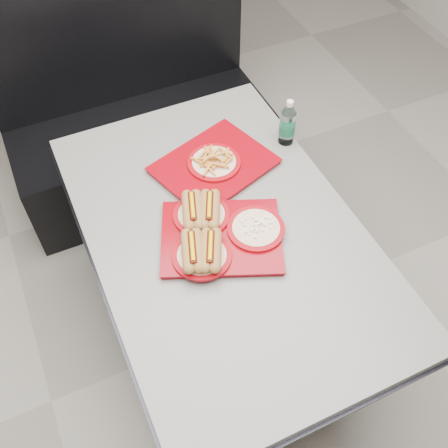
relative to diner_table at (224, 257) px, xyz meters
name	(u,v)px	position (x,y,z in m)	size (l,w,h in m)	color
ground	(224,329)	(0.00, 0.00, -0.58)	(6.00, 6.00, 0.00)	gray
diner_table	(224,257)	(0.00, 0.00, 0.00)	(0.92, 1.42, 0.75)	black
booth_bench	(136,119)	(0.00, 1.09, -0.18)	(1.30, 0.57, 1.35)	black
tray_near	(216,233)	(-0.04, -0.03, 0.20)	(0.50, 0.45, 0.09)	maroon
tray_far	(214,164)	(0.09, 0.29, 0.19)	(0.50, 0.44, 0.08)	maroon
water_bottle	(287,125)	(0.41, 0.30, 0.25)	(0.06, 0.06, 0.20)	silver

